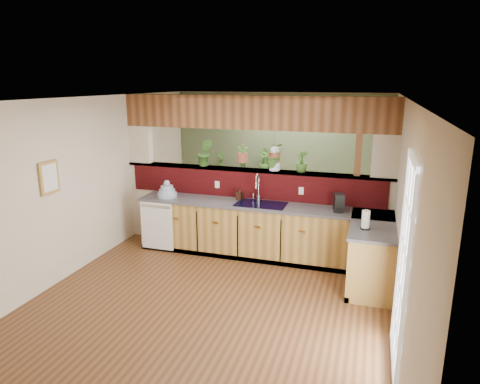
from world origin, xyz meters
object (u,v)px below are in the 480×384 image
(shelving_console, at_px, (242,190))
(soap_dispenser, at_px, (239,194))
(faucet, at_px, (258,186))
(coffee_maker, at_px, (339,203))
(dish_stack, at_px, (167,192))
(paper_towel, at_px, (366,220))
(glass_jar, at_px, (275,159))

(shelving_console, bearing_deg, soap_dispenser, -71.25)
(faucet, distance_m, coffee_maker, 1.34)
(coffee_maker, bearing_deg, dish_stack, 167.14)
(dish_stack, bearing_deg, soap_dispenser, 8.55)
(coffee_maker, bearing_deg, paper_towel, -73.73)
(paper_towel, bearing_deg, dish_stack, 168.25)
(coffee_maker, distance_m, paper_towel, 0.83)
(faucet, bearing_deg, paper_towel, -27.09)
(faucet, height_order, dish_stack, faucet)
(paper_towel, distance_m, glass_jar, 1.96)
(coffee_maker, height_order, glass_jar, glass_jar)
(glass_jar, height_order, shelving_console, glass_jar)
(paper_towel, height_order, glass_jar, glass_jar)
(faucet, xyz_separation_m, paper_towel, (1.74, -0.89, -0.13))
(faucet, bearing_deg, shelving_console, 113.62)
(dish_stack, relative_size, paper_towel, 1.23)
(faucet, xyz_separation_m, coffee_maker, (1.33, -0.17, -0.13))
(dish_stack, relative_size, shelving_console, 0.25)
(faucet, distance_m, paper_towel, 1.96)
(glass_jar, bearing_deg, faucet, -136.20)
(soap_dispenser, bearing_deg, paper_towel, -23.03)
(dish_stack, xyz_separation_m, glass_jar, (1.77, 0.43, 0.60))
(shelving_console, bearing_deg, glass_jar, -56.15)
(soap_dispenser, xyz_separation_m, coffee_maker, (1.63, -0.15, 0.02))
(faucet, height_order, shelving_console, faucet)
(faucet, height_order, soap_dispenser, faucet)
(soap_dispenser, relative_size, shelving_console, 0.15)
(dish_stack, bearing_deg, paper_towel, -11.75)
(faucet, xyz_separation_m, glass_jar, (0.23, 0.22, 0.44))
(dish_stack, relative_size, glass_jar, 0.85)
(shelving_console, bearing_deg, faucet, -63.84)
(faucet, bearing_deg, coffee_maker, -7.33)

